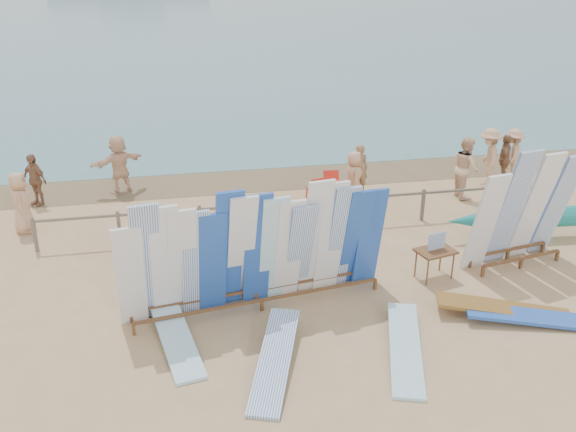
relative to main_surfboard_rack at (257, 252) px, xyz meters
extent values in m
plane|color=tan|center=(1.02, 0.48, -1.23)|extent=(160.00, 160.00, 0.00)
cube|color=brown|center=(1.02, 7.68, -1.23)|extent=(40.00, 2.60, 0.01)
cube|color=#6C5F52|center=(1.02, 3.48, -0.43)|extent=(12.00, 0.06, 0.06)
cube|color=#6C5F52|center=(-4.98, 3.48, -0.78)|extent=(0.08, 0.08, 0.90)
cube|color=#6C5F52|center=(-2.98, 3.48, -0.78)|extent=(0.08, 0.08, 0.90)
cube|color=#6C5F52|center=(-0.98, 3.48, -0.78)|extent=(0.08, 0.08, 0.90)
cube|color=#6C5F52|center=(1.02, 3.48, -0.78)|extent=(0.08, 0.08, 0.90)
cube|color=#6C5F52|center=(3.02, 3.48, -0.78)|extent=(0.08, 0.08, 0.90)
cube|color=#6C5F52|center=(5.02, 3.48, -0.78)|extent=(0.08, 0.08, 0.90)
cube|color=#6C5F52|center=(7.02, 3.48, -0.78)|extent=(0.08, 0.08, 0.90)
cube|color=brown|center=(0.05, -0.21, -0.99)|extent=(5.10, 0.83, 0.06)
cube|color=brown|center=(-0.02, 0.22, -0.99)|extent=(5.10, 0.83, 0.06)
cube|color=white|center=(-2.47, -0.38, -0.10)|extent=(0.63, 0.66, 2.28)
cube|color=white|center=(-2.14, -0.33, 0.12)|extent=(0.65, 0.84, 2.71)
cube|color=white|center=(-1.81, -0.28, 0.07)|extent=(0.64, 0.78, 2.62)
cube|color=white|center=(-1.48, -0.23, 0.02)|extent=(0.65, 0.80, 2.51)
cube|color=white|center=(-1.23, -0.19, -0.02)|extent=(0.63, 0.71, 2.42)
cube|color=blue|center=(-0.90, -0.14, -0.07)|extent=(0.63, 0.67, 2.33)
cube|color=blue|center=(-0.57, -0.09, 0.15)|extent=(0.66, 0.85, 2.76)
cube|color=white|center=(-0.33, -0.05, 0.08)|extent=(0.67, 0.94, 2.63)
cube|color=blue|center=(0.00, 0.00, 0.06)|extent=(0.63, 0.66, 2.59)
cube|color=#92D2EA|center=(0.33, 0.05, 0.00)|extent=(0.63, 0.69, 2.48)
cube|color=white|center=(0.66, 0.10, -0.05)|extent=(0.63, 0.70, 2.37)
cube|color=white|center=(0.91, 0.14, -0.12)|extent=(0.65, 0.82, 2.24)
cube|color=white|center=(1.24, 0.19, 0.13)|extent=(0.64, 0.77, 2.73)
cube|color=white|center=(1.57, 0.24, 0.08)|extent=(0.63, 0.68, 2.64)
cube|color=white|center=(1.82, 0.28, 0.02)|extent=(0.64, 0.77, 2.51)
cube|color=blue|center=(2.15, 0.33, -0.03)|extent=(0.65, 0.79, 2.40)
cube|color=blue|center=(2.48, 0.38, -0.06)|extent=(0.61, 0.57, 2.34)
cube|color=brown|center=(6.22, 0.44, -0.97)|extent=(2.11, 0.45, 0.06)
cube|color=brown|center=(6.13, 0.90, -0.97)|extent=(2.11, 0.45, 0.06)
cube|color=white|center=(5.19, 0.49, -0.01)|extent=(0.69, 0.73, 2.45)
cube|color=white|center=(5.84, 0.61, 0.23)|extent=(0.72, 0.89, 2.93)
cube|color=white|center=(6.50, 0.73, 0.17)|extent=(0.73, 0.91, 2.81)
cube|color=white|center=(7.16, 0.85, 0.11)|extent=(0.73, 0.93, 2.69)
cube|color=brown|center=(6.42, 1.95, -1.07)|extent=(0.50, 0.58, 0.33)
cylinder|color=#17837C|center=(8.04, 1.82, -0.66)|extent=(4.01, 0.87, 0.54)
cone|color=#17837C|center=(5.61, 2.02, -0.66)|extent=(1.12, 0.59, 0.50)
cube|color=brown|center=(4.05, 0.42, -0.56)|extent=(0.96, 0.78, 0.05)
cube|color=white|center=(4.05, 0.42, -0.32)|extent=(0.44, 0.14, 0.39)
cube|color=olive|center=(4.82, -1.31, -1.23)|extent=(2.74, 1.32, 0.33)
cube|color=blue|center=(5.29, -1.67, -1.23)|extent=(2.74, 1.32, 0.25)
cube|color=white|center=(0.00, -2.09, -1.23)|extent=(1.39, 2.73, 0.37)
cube|color=#92D2EA|center=(2.42, -2.10, -1.23)|extent=(1.36, 2.74, 0.22)
cube|color=#92D2EA|center=(-1.73, -0.94, -1.23)|extent=(1.07, 2.75, 0.28)
cube|color=red|center=(2.09, 4.05, -0.93)|extent=(0.69, 0.67, 0.05)
cube|color=red|center=(2.20, 4.25, -0.66)|extent=(0.53, 0.38, 0.52)
cube|color=red|center=(2.57, 4.50, -0.89)|extent=(0.70, 0.66, 0.05)
cube|color=red|center=(2.51, 4.75, -0.60)|extent=(0.61, 0.32, 0.58)
cube|color=red|center=(2.81, 4.73, -0.70)|extent=(0.52, 0.78, 0.54)
cube|color=red|center=(2.85, 5.02, -0.36)|extent=(0.46, 0.21, 0.34)
imported|color=tan|center=(-5.47, 4.76, -0.42)|extent=(0.46, 0.83, 1.64)
imported|color=#8C6042|center=(-5.49, 6.66, -0.47)|extent=(0.93, 0.87, 1.53)
imported|color=tan|center=(9.01, 5.96, -0.39)|extent=(1.01, 1.14, 1.69)
imported|color=#8C6042|center=(3.90, 5.80, -0.47)|extent=(0.60, 0.39, 1.53)
imported|color=beige|center=(6.91, 4.93, -0.31)|extent=(0.45, 0.91, 1.84)
imported|color=tan|center=(3.53, 5.08, -0.46)|extent=(0.43, 0.79, 1.56)
imported|color=#8C6042|center=(8.60, 5.70, -0.43)|extent=(0.83, 1.01, 1.60)
imported|color=beige|center=(-3.16, 7.22, -0.34)|extent=(1.70, 1.30, 1.79)
imported|color=tan|center=(7.99, 5.60, -0.31)|extent=(0.91, 1.30, 1.85)
camera|label=1|loc=(-1.44, -10.80, 5.56)|focal=38.00mm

